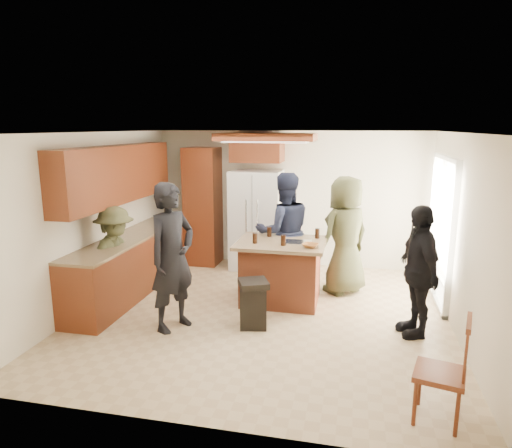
% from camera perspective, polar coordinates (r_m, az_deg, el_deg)
% --- Properties ---
extents(person_front_left, '(0.76, 0.85, 1.91)m').
position_cam_1_polar(person_front_left, '(5.89, -10.42, -4.11)').
color(person_front_left, black).
rests_on(person_front_left, ground).
extents(person_behind_left, '(1.06, 0.87, 1.88)m').
position_cam_1_polar(person_behind_left, '(7.24, 3.52, -0.98)').
color(person_behind_left, '#1C2138').
rests_on(person_behind_left, ground).
extents(person_behind_right, '(1.05, 1.05, 1.85)m').
position_cam_1_polar(person_behind_right, '(7.20, 11.09, -1.40)').
color(person_behind_right, '#373921').
rests_on(person_behind_right, ground).
extents(person_side_right, '(0.74, 1.07, 1.66)m').
position_cam_1_polar(person_side_right, '(5.99, 19.59, -5.56)').
color(person_side_right, black).
rests_on(person_side_right, ground).
extents(person_counter, '(0.65, 1.03, 1.48)m').
position_cam_1_polar(person_counter, '(6.81, -17.11, -4.08)').
color(person_counter, '#3E3F24').
rests_on(person_counter, ground).
extents(left_cabinetry, '(0.64, 3.00, 2.30)m').
position_cam_1_polar(left_cabinetry, '(7.31, -15.98, -1.19)').
color(left_cabinetry, maroon).
rests_on(left_cabinetry, ground).
extents(back_wall_units, '(1.80, 0.60, 2.45)m').
position_cam_1_polar(back_wall_units, '(8.52, -4.99, 3.99)').
color(back_wall_units, maroon).
rests_on(back_wall_units, ground).
extents(refrigerator, '(0.90, 0.76, 1.80)m').
position_cam_1_polar(refrigerator, '(8.33, 0.06, 0.50)').
color(refrigerator, white).
rests_on(refrigerator, ground).
extents(kitchen_island, '(1.28, 1.03, 0.93)m').
position_cam_1_polar(kitchen_island, '(6.81, 3.13, -5.89)').
color(kitchen_island, '#A4492A').
rests_on(kitchen_island, ground).
extents(island_items, '(0.98, 0.73, 0.15)m').
position_cam_1_polar(island_items, '(6.57, 4.93, -2.10)').
color(island_items, silver).
rests_on(island_items, kitchen_island).
extents(trash_bin, '(0.47, 0.47, 0.63)m').
position_cam_1_polar(trash_bin, '(6.03, -0.32, -9.87)').
color(trash_bin, black).
rests_on(trash_bin, ground).
extents(spindle_chair, '(0.51, 0.51, 0.99)m').
position_cam_1_polar(spindle_chair, '(4.51, 22.25, -16.97)').
color(spindle_chair, maroon).
rests_on(spindle_chair, ground).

